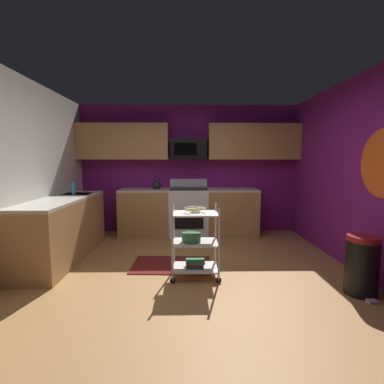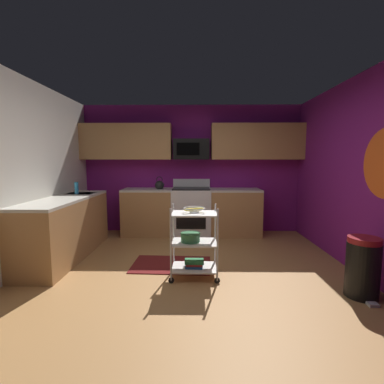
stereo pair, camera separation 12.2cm
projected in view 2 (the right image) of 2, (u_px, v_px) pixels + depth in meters
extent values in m
cube|color=#A87542|center=(189.00, 279.00, 3.54)|extent=(4.40, 4.80, 0.04)
cube|color=#751970|center=(192.00, 169.00, 5.80)|extent=(4.52, 0.06, 2.60)
cube|color=silver|center=(7.00, 175.00, 3.42)|extent=(0.06, 4.80, 2.60)
cube|color=#751970|center=(374.00, 176.00, 3.36)|extent=(0.06, 4.80, 2.60)
cube|color=#B27F4C|center=(192.00, 213.00, 5.57)|extent=(2.72, 0.60, 0.88)
cube|color=beige|center=(192.00, 190.00, 5.52)|extent=(2.72, 0.60, 0.04)
cube|color=#B27F4C|center=(66.00, 229.00, 4.27)|extent=(0.60, 2.07, 0.88)
cube|color=beige|center=(65.00, 199.00, 4.22)|extent=(0.60, 2.07, 0.04)
cube|color=#B7BABC|center=(81.00, 198.00, 4.81)|extent=(0.44, 0.36, 0.16)
cube|color=white|center=(191.00, 212.00, 5.57)|extent=(0.76, 0.64, 0.92)
cube|color=black|center=(191.00, 221.00, 5.26)|extent=(0.56, 0.01, 0.32)
cube|color=white|center=(191.00, 183.00, 5.80)|extent=(0.76, 0.06, 0.18)
cube|color=black|center=(191.00, 188.00, 5.52)|extent=(0.72, 0.60, 0.02)
cube|color=#B27F4C|center=(126.00, 142.00, 5.57)|extent=(1.79, 0.33, 0.70)
cube|color=#B27F4C|center=(257.00, 142.00, 5.53)|extent=(1.81, 0.33, 0.70)
cube|color=black|center=(191.00, 149.00, 5.54)|extent=(0.70, 0.38, 0.40)
cube|color=black|center=(188.00, 149.00, 5.35)|extent=(0.44, 0.01, 0.24)
cylinder|color=silver|center=(171.00, 245.00, 3.33)|extent=(0.02, 0.02, 0.88)
cylinder|color=black|center=(171.00, 280.00, 3.38)|extent=(0.07, 0.02, 0.07)
cylinder|color=silver|center=(218.00, 245.00, 3.32)|extent=(0.02, 0.02, 0.88)
cylinder|color=black|center=(217.00, 281.00, 3.37)|extent=(0.07, 0.02, 0.07)
cylinder|color=silver|center=(174.00, 236.00, 3.72)|extent=(0.02, 0.02, 0.88)
cylinder|color=black|center=(174.00, 268.00, 3.77)|extent=(0.07, 0.02, 0.07)
cylinder|color=silver|center=(215.00, 236.00, 3.71)|extent=(0.02, 0.02, 0.88)
cylinder|color=black|center=(215.00, 268.00, 3.76)|extent=(0.07, 0.02, 0.07)
cube|color=silver|center=(194.00, 268.00, 3.56)|extent=(0.56, 0.40, 0.02)
cube|color=silver|center=(194.00, 242.00, 3.53)|extent=(0.56, 0.40, 0.02)
cube|color=silver|center=(194.00, 214.00, 3.48)|extent=(0.56, 0.40, 0.02)
torus|color=silver|center=(194.00, 208.00, 3.48)|extent=(0.27, 0.27, 0.01)
cylinder|color=silver|center=(194.00, 212.00, 3.48)|extent=(0.12, 0.12, 0.02)
ellipsoid|color=yellow|center=(198.00, 209.00, 3.49)|extent=(0.17, 0.09, 0.04)
ellipsoid|color=yellow|center=(190.00, 210.00, 3.46)|extent=(0.17, 0.09, 0.04)
cylinder|color=#387F4C|center=(190.00, 238.00, 3.52)|extent=(0.24, 0.24, 0.11)
torus|color=#387F4C|center=(190.00, 233.00, 3.51)|extent=(0.25, 0.25, 0.01)
cube|color=#1E4C8C|center=(194.00, 266.00, 3.56)|extent=(0.23, 0.20, 0.03)
cube|color=#B22626|center=(194.00, 264.00, 3.56)|extent=(0.21, 0.17, 0.03)
cube|color=#26723F|center=(194.00, 261.00, 3.55)|extent=(0.24, 0.17, 0.03)
sphere|color=black|center=(159.00, 185.00, 5.52)|extent=(0.18, 0.18, 0.18)
sphere|color=black|center=(159.00, 181.00, 5.51)|extent=(0.03, 0.03, 0.03)
cone|color=black|center=(164.00, 184.00, 5.52)|extent=(0.09, 0.04, 0.06)
torus|color=black|center=(159.00, 180.00, 5.51)|extent=(0.12, 0.01, 0.12)
cylinder|color=#2D8CBF|center=(76.00, 188.00, 4.67)|extent=(0.06, 0.06, 0.20)
cylinder|color=black|center=(362.00, 270.00, 3.03)|extent=(0.34, 0.34, 0.60)
cylinder|color=maroon|center=(365.00, 240.00, 2.99)|extent=(0.33, 0.33, 0.06)
cube|color=#B2B2B7|center=(373.00, 305.00, 2.85)|extent=(0.10, 0.08, 0.03)
cube|color=maroon|center=(171.00, 265.00, 3.97)|extent=(1.13, 0.75, 0.01)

